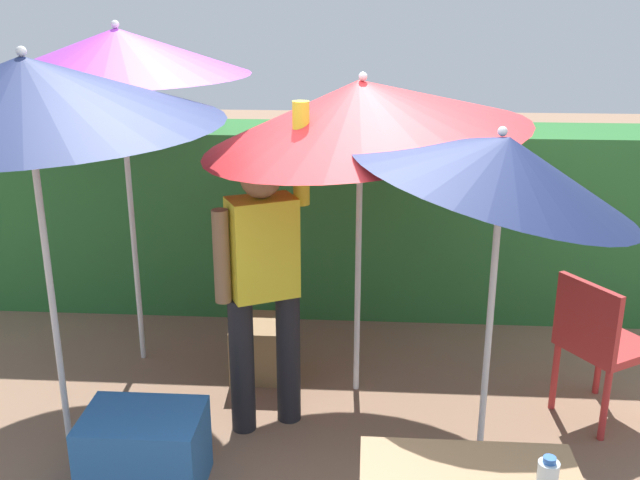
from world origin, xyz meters
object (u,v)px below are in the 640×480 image
cooler_box (145,451)px  crate_cardboard (262,348)px  umbrella_navy (26,92)px  chair_plastic (599,341)px  person_vendor (263,276)px  umbrella_yellow (501,163)px  umbrella_rainbow (362,109)px  umbrella_orange (118,53)px

cooler_box → crate_cardboard: cooler_box is taller
umbrella_navy → cooler_box: 1.87m
chair_plastic → person_vendor: bearing=-174.6°
umbrella_yellow → person_vendor: (-1.21, 0.19, -0.70)m
umbrella_navy → umbrella_rainbow: bearing=23.8°
person_vendor → chair_plastic: bearing=5.4°
umbrella_rainbow → umbrella_yellow: (0.69, -0.60, -0.16)m
umbrella_orange → crate_cardboard: bearing=-10.7°
umbrella_yellow → chair_plastic: bearing=27.6°
umbrella_yellow → person_vendor: 1.41m
chair_plastic → cooler_box: bearing=-161.7°
umbrella_rainbow → umbrella_orange: umbrella_orange is taller
umbrella_orange → crate_cardboard: (0.86, -0.16, -1.88)m
chair_plastic → cooler_box: size_ratio=1.49×
umbrella_navy → crate_cardboard: 2.22m
umbrella_rainbow → umbrella_orange: 1.56m
chair_plastic → crate_cardboard: size_ratio=2.29×
umbrella_rainbow → umbrella_yellow: umbrella_rainbow is taller
umbrella_rainbow → chair_plastic: 1.91m
chair_plastic → umbrella_orange: bearing=168.7°
crate_cardboard → umbrella_navy: bearing=-137.6°
cooler_box → umbrella_navy: bearing=147.9°
person_vendor → umbrella_navy: bearing=-165.1°
umbrella_orange → person_vendor: umbrella_orange is taller
umbrella_orange → person_vendor: size_ratio=1.20×
umbrella_orange → umbrella_navy: size_ratio=1.04×
crate_cardboard → umbrella_yellow: bearing=-30.6°
cooler_box → crate_cardboard: 1.30m
chair_plastic → crate_cardboard: (-2.03, 0.42, -0.33)m
umbrella_rainbow → cooler_box: (-1.06, -1.05, -1.58)m
umbrella_orange → umbrella_yellow: size_ratio=1.17×
person_vendor → crate_cardboard: (-0.11, 0.60, -0.75)m
umbrella_navy → crate_cardboard: umbrella_navy is taller
cooler_box → crate_cardboard: size_ratio=1.54×
umbrella_navy → person_vendor: 1.52m
umbrella_yellow → umbrella_navy: (-2.29, -0.10, 0.34)m
umbrella_rainbow → person_vendor: umbrella_rainbow is taller
umbrella_orange → cooler_box: (0.43, -1.39, -1.86)m
umbrella_orange → umbrella_yellow: 2.42m
chair_plastic → crate_cardboard: chair_plastic is taller
umbrella_rainbow → crate_cardboard: umbrella_rainbow is taller
umbrella_rainbow → cooler_box: 2.17m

